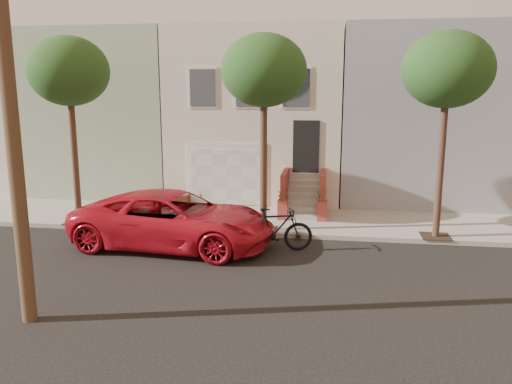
# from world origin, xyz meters

# --- Properties ---
(ground) EXTENTS (90.00, 90.00, 0.00)m
(ground) POSITION_xyz_m (0.00, 0.00, 0.00)
(ground) COLOR black
(ground) RESTS_ON ground
(sidewalk) EXTENTS (40.00, 3.70, 0.15)m
(sidewalk) POSITION_xyz_m (0.00, 5.35, 0.07)
(sidewalk) COLOR gray
(sidewalk) RESTS_ON ground
(house_row) EXTENTS (33.10, 11.70, 7.00)m
(house_row) POSITION_xyz_m (0.00, 11.19, 3.64)
(house_row) COLOR beige
(house_row) RESTS_ON sidewalk
(tree_left) EXTENTS (2.70, 2.57, 6.30)m
(tree_left) POSITION_xyz_m (-5.50, 3.90, 5.26)
(tree_left) COLOR #2D2116
(tree_left) RESTS_ON sidewalk
(tree_mid) EXTENTS (2.70, 2.57, 6.30)m
(tree_mid) POSITION_xyz_m (1.00, 3.90, 5.26)
(tree_mid) COLOR #2D2116
(tree_mid) RESTS_ON sidewalk
(tree_right) EXTENTS (2.70, 2.57, 6.30)m
(tree_right) POSITION_xyz_m (6.50, 3.90, 5.26)
(tree_right) COLOR #2D2116
(tree_right) RESTS_ON sidewalk
(pickup_truck) EXTENTS (6.33, 3.36, 1.69)m
(pickup_truck) POSITION_xyz_m (-1.50, 2.12, 0.85)
(pickup_truck) COLOR red
(pickup_truck) RESTS_ON ground
(motorcycle) EXTENTS (2.30, 1.22, 1.33)m
(motorcycle) POSITION_xyz_m (1.60, 2.11, 0.67)
(motorcycle) COLOR black
(motorcycle) RESTS_ON ground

